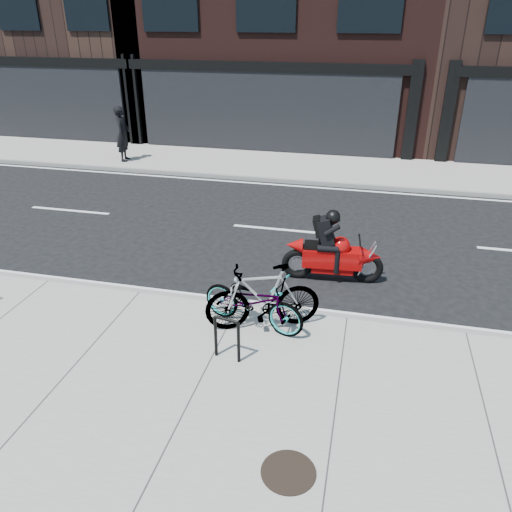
% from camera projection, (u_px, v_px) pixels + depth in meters
% --- Properties ---
extents(ground, '(120.00, 120.00, 0.00)m').
position_uv_depth(ground, '(262.00, 264.00, 11.09)').
color(ground, black).
rests_on(ground, ground).
extents(sidewalk_near, '(60.00, 6.00, 0.13)m').
position_uv_depth(sidewalk_near, '(181.00, 423.00, 6.68)').
color(sidewalk_near, gray).
rests_on(sidewalk_near, ground).
extents(sidewalk_far, '(60.00, 3.50, 0.13)m').
position_uv_depth(sidewalk_far, '(309.00, 167.00, 17.84)').
color(sidewalk_far, gray).
rests_on(sidewalk_far, ground).
extents(bike_rack, '(0.44, 0.12, 0.74)m').
position_uv_depth(bike_rack, '(227.00, 335.00, 7.65)').
color(bike_rack, black).
rests_on(bike_rack, sidewalk_near).
extents(bicycle_front, '(1.99, 1.13, 0.99)m').
position_uv_depth(bicycle_front, '(253.00, 301.00, 8.45)').
color(bicycle_front, gray).
rests_on(bicycle_front, sidewalk_near).
extents(bicycle_rear, '(2.02, 1.22, 1.18)m').
position_uv_depth(bicycle_rear, '(263.00, 297.00, 8.38)').
color(bicycle_rear, gray).
rests_on(bicycle_rear, sidewalk_near).
extents(motorcycle, '(2.08, 0.54, 1.55)m').
position_uv_depth(motorcycle, '(337.00, 253.00, 10.14)').
color(motorcycle, black).
rests_on(motorcycle, ground).
extents(pedestrian, '(0.60, 0.79, 1.95)m').
position_uv_depth(pedestrian, '(123.00, 134.00, 17.99)').
color(pedestrian, black).
rests_on(pedestrian, sidewalk_far).
extents(manhole_cover, '(0.79, 0.79, 0.02)m').
position_uv_depth(manhole_cover, '(288.00, 472.00, 5.88)').
color(manhole_cover, black).
rests_on(manhole_cover, sidewalk_near).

